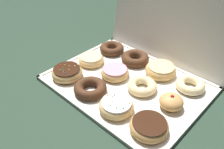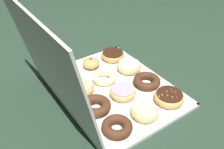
{
  "view_description": "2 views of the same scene",
  "coord_description": "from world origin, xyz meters",
  "px_view_note": "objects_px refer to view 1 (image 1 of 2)",
  "views": [
    {
      "loc": [
        0.44,
        -0.55,
        0.56
      ],
      "look_at": [
        -0.04,
        -0.04,
        0.05
      ],
      "focal_mm": 37.44,
      "sensor_mm": 36.0,
      "label": 1
    },
    {
      "loc": [
        -0.67,
        0.48,
        0.68
      ],
      "look_at": [
        0.02,
        -0.01,
        0.06
      ],
      "focal_mm": 39.17,
      "sensor_mm": 36.0,
      "label": 2
    }
  ],
  "objects_px": {
    "pink_frosted_donut_5": "(114,72)",
    "jelly_filled_donut_7": "(171,102)",
    "sprinkle_donut_0": "(67,72)",
    "cruller_donut_6": "(142,86)",
    "donut_box": "(127,84)",
    "sprinkle_donut_2": "(116,106)",
    "chocolate_frosted_donut_3": "(149,126)",
    "glazed_ring_donut_4": "(91,59)",
    "chocolate_cake_ring_donut_8": "(112,48)",
    "chocolate_cake_ring_donut_9": "(135,58)",
    "glazed_ring_donut_10": "(161,70)",
    "cruller_donut_11": "(190,85)",
    "chocolate_cake_ring_donut_1": "(90,88)"
  },
  "relations": [
    {
      "from": "cruller_donut_6",
      "to": "sprinkle_donut_0",
      "type": "bearing_deg",
      "value": -152.37
    },
    {
      "from": "jelly_filled_donut_7",
      "to": "glazed_ring_donut_10",
      "type": "bearing_deg",
      "value": 134.52
    },
    {
      "from": "chocolate_cake_ring_donut_8",
      "to": "glazed_ring_donut_10",
      "type": "xyz_separation_m",
      "value": [
        0.26,
        0.0,
        0.0
      ]
    },
    {
      "from": "glazed_ring_donut_4",
      "to": "cruller_donut_11",
      "type": "bearing_deg",
      "value": 18.77
    },
    {
      "from": "glazed_ring_donut_4",
      "to": "jelly_filled_donut_7",
      "type": "distance_m",
      "value": 0.39
    },
    {
      "from": "pink_frosted_donut_5",
      "to": "sprinkle_donut_0",
      "type": "bearing_deg",
      "value": -136.2
    },
    {
      "from": "sprinkle_donut_0",
      "to": "glazed_ring_donut_10",
      "type": "bearing_deg",
      "value": 45.91
    },
    {
      "from": "chocolate_cake_ring_donut_1",
      "to": "cruller_donut_6",
      "type": "relative_size",
      "value": 1.09
    },
    {
      "from": "cruller_donut_6",
      "to": "chocolate_cake_ring_donut_1",
      "type": "bearing_deg",
      "value": -132.89
    },
    {
      "from": "donut_box",
      "to": "glazed_ring_donut_4",
      "type": "distance_m",
      "value": 0.2
    },
    {
      "from": "sprinkle_donut_0",
      "to": "glazed_ring_donut_10",
      "type": "height_order",
      "value": "sprinkle_donut_0"
    },
    {
      "from": "donut_box",
      "to": "chocolate_cake_ring_donut_9",
      "type": "relative_size",
      "value": 4.76
    },
    {
      "from": "cruller_donut_11",
      "to": "pink_frosted_donut_5",
      "type": "bearing_deg",
      "value": -151.78
    },
    {
      "from": "sprinkle_donut_0",
      "to": "jelly_filled_donut_7",
      "type": "distance_m",
      "value": 0.41
    },
    {
      "from": "chocolate_cake_ring_donut_8",
      "to": "chocolate_cake_ring_donut_9",
      "type": "distance_m",
      "value": 0.13
    },
    {
      "from": "donut_box",
      "to": "sprinkle_donut_0",
      "type": "height_order",
      "value": "sprinkle_donut_0"
    },
    {
      "from": "cruller_donut_6",
      "to": "cruller_donut_11",
      "type": "height_order",
      "value": "same"
    },
    {
      "from": "chocolate_frosted_donut_3",
      "to": "cruller_donut_11",
      "type": "xyz_separation_m",
      "value": [
        -0.01,
        0.27,
        -0.0
      ]
    },
    {
      "from": "chocolate_cake_ring_donut_1",
      "to": "jelly_filled_donut_7",
      "type": "xyz_separation_m",
      "value": [
        0.25,
        0.13,
        0.01
      ]
    },
    {
      "from": "chocolate_cake_ring_donut_9",
      "to": "glazed_ring_donut_4",
      "type": "bearing_deg",
      "value": -134.14
    },
    {
      "from": "sprinkle_donut_0",
      "to": "jelly_filled_donut_7",
      "type": "height_order",
      "value": "jelly_filled_donut_7"
    },
    {
      "from": "pink_frosted_donut_5",
      "to": "jelly_filled_donut_7",
      "type": "bearing_deg",
      "value": 0.91
    },
    {
      "from": "chocolate_cake_ring_donut_9",
      "to": "cruller_donut_11",
      "type": "xyz_separation_m",
      "value": [
        0.26,
        -0.0,
        -0.0
      ]
    },
    {
      "from": "donut_box",
      "to": "jelly_filled_donut_7",
      "type": "distance_m",
      "value": 0.2
    },
    {
      "from": "sprinkle_donut_0",
      "to": "chocolate_cake_ring_donut_8",
      "type": "xyz_separation_m",
      "value": [
        -0.01,
        0.26,
        -0.0
      ]
    },
    {
      "from": "sprinkle_donut_2",
      "to": "cruller_donut_6",
      "type": "relative_size",
      "value": 1.06
    },
    {
      "from": "cruller_donut_6",
      "to": "chocolate_cake_ring_donut_8",
      "type": "xyz_separation_m",
      "value": [
        -0.27,
        0.12,
        -0.0
      ]
    },
    {
      "from": "glazed_ring_donut_4",
      "to": "chocolate_cake_ring_donut_9",
      "type": "xyz_separation_m",
      "value": [
        0.13,
        0.14,
        0.0
      ]
    },
    {
      "from": "sprinkle_donut_0",
      "to": "pink_frosted_donut_5",
      "type": "xyz_separation_m",
      "value": [
        0.13,
        0.13,
        -0.0
      ]
    },
    {
      "from": "chocolate_cake_ring_donut_8",
      "to": "chocolate_cake_ring_donut_9",
      "type": "xyz_separation_m",
      "value": [
        0.13,
        0.01,
        0.0
      ]
    },
    {
      "from": "jelly_filled_donut_7",
      "to": "glazed_ring_donut_4",
      "type": "bearing_deg",
      "value": -179.86
    },
    {
      "from": "chocolate_cake_ring_donut_1",
      "to": "chocolate_cake_ring_donut_9",
      "type": "distance_m",
      "value": 0.27
    },
    {
      "from": "donut_box",
      "to": "chocolate_cake_ring_donut_8",
      "type": "relative_size",
      "value": 5.09
    },
    {
      "from": "chocolate_cake_ring_donut_8",
      "to": "cruller_donut_11",
      "type": "bearing_deg",
      "value": 0.5
    },
    {
      "from": "pink_frosted_donut_5",
      "to": "chocolate_cake_ring_donut_9",
      "type": "distance_m",
      "value": 0.14
    },
    {
      "from": "chocolate_cake_ring_donut_9",
      "to": "cruller_donut_11",
      "type": "relative_size",
      "value": 1.11
    },
    {
      "from": "glazed_ring_donut_4",
      "to": "glazed_ring_donut_10",
      "type": "height_order",
      "value": "glazed_ring_donut_10"
    },
    {
      "from": "donut_box",
      "to": "sprinkle_donut_0",
      "type": "distance_m",
      "value": 0.24
    },
    {
      "from": "glazed_ring_donut_4",
      "to": "cruller_donut_6",
      "type": "relative_size",
      "value": 1.0
    },
    {
      "from": "donut_box",
      "to": "sprinkle_donut_0",
      "type": "bearing_deg",
      "value": -146.02
    },
    {
      "from": "glazed_ring_donut_10",
      "to": "cruller_donut_6",
      "type": "bearing_deg",
      "value": -87.68
    },
    {
      "from": "sprinkle_donut_2",
      "to": "sprinkle_donut_0",
      "type": "bearing_deg",
      "value": 178.81
    },
    {
      "from": "cruller_donut_11",
      "to": "jelly_filled_donut_7",
      "type": "bearing_deg",
      "value": -89.71
    },
    {
      "from": "donut_box",
      "to": "sprinkle_donut_2",
      "type": "height_order",
      "value": "sprinkle_donut_2"
    },
    {
      "from": "chocolate_cake_ring_donut_1",
      "to": "sprinkle_donut_2",
      "type": "distance_m",
      "value": 0.13
    },
    {
      "from": "donut_box",
      "to": "chocolate_frosted_donut_3",
      "type": "height_order",
      "value": "chocolate_frosted_donut_3"
    },
    {
      "from": "sprinkle_donut_0",
      "to": "cruller_donut_11",
      "type": "relative_size",
      "value": 1.13
    },
    {
      "from": "jelly_filled_donut_7",
      "to": "pink_frosted_donut_5",
      "type": "bearing_deg",
      "value": -179.09
    },
    {
      "from": "sprinkle_donut_0",
      "to": "cruller_donut_6",
      "type": "xyz_separation_m",
      "value": [
        0.26,
        0.14,
        -0.0
      ]
    },
    {
      "from": "glazed_ring_donut_4",
      "to": "cruller_donut_11",
      "type": "relative_size",
      "value": 1.01
    }
  ]
}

